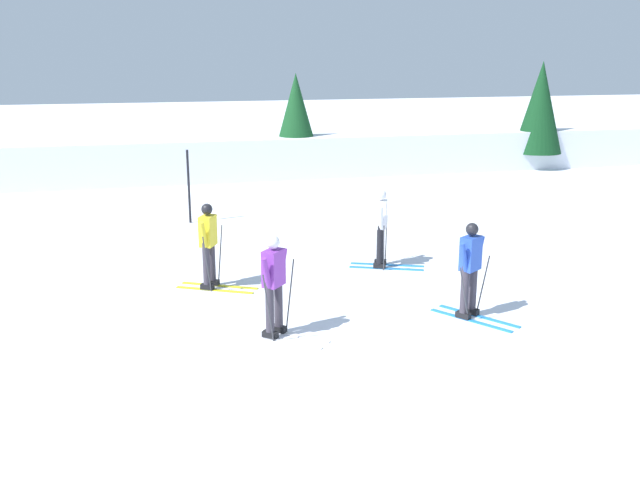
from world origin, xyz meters
TOP-DOWN VIEW (x-y plane):
  - ground_plane at (0.00, 0.00)m, footprint 120.00×120.00m
  - far_snow_ridge at (0.00, 21.17)m, footprint 80.00×9.36m
  - skier_purple at (-2.05, 2.37)m, footprint 1.45×1.33m
  - skier_yellow at (-2.84, 5.10)m, footprint 1.59×1.08m
  - skier_blue at (1.42, 2.38)m, footprint 1.19×1.54m
  - skier_white at (0.90, 5.62)m, footprint 1.62×0.97m
  - trail_marker_pole at (-2.82, 10.83)m, footprint 0.06×0.06m
  - conifer_far_left at (11.36, 16.91)m, footprint 1.88×1.88m
  - conifer_far_right at (1.62, 17.46)m, footprint 1.64×1.64m

SIDE VIEW (x-z plane):
  - ground_plane at x=0.00m, z-range 0.00..0.00m
  - far_snow_ridge at x=0.00m, z-range 0.00..1.51m
  - skier_blue at x=1.42m, z-range 0.06..1.77m
  - skier_white at x=0.90m, z-range 0.06..1.77m
  - skier_yellow at x=-2.84m, z-range 0.06..1.77m
  - skier_purple at x=-2.05m, z-range 0.06..1.77m
  - trail_marker_pole at x=-2.82m, z-range 0.00..2.00m
  - conifer_far_right at x=1.62m, z-range 0.43..4.23m
  - conifer_far_left at x=11.36m, z-range 0.31..4.53m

